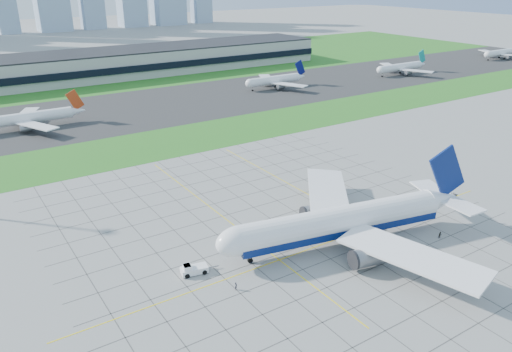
{
  "coord_description": "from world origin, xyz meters",
  "views": [
    {
      "loc": [
        -67.48,
        -80.15,
        60.09
      ],
      "look_at": [
        3.69,
        28.45,
        7.0
      ],
      "focal_mm": 35.0,
      "sensor_mm": 36.0,
      "label": 1
    }
  ],
  "objects_px": {
    "crew_far": "(440,235)",
    "distant_jet_2": "(275,80)",
    "distant_jet_4": "(501,53)",
    "distant_jet_1": "(26,118)",
    "crew_near": "(236,286)",
    "distant_jet_3": "(401,67)",
    "pushback_tug": "(193,269)",
    "airliner": "(342,222)"
  },
  "relations": [
    {
      "from": "crew_far",
      "to": "distant_jet_2",
      "type": "relative_size",
      "value": 0.04
    },
    {
      "from": "distant_jet_1",
      "to": "distant_jet_3",
      "type": "height_order",
      "value": "same"
    },
    {
      "from": "airliner",
      "to": "distant_jet_3",
      "type": "bearing_deg",
      "value": 49.51
    },
    {
      "from": "distant_jet_1",
      "to": "distant_jet_4",
      "type": "height_order",
      "value": "same"
    },
    {
      "from": "airliner",
      "to": "distant_jet_2",
      "type": "distance_m",
      "value": 173.6
    },
    {
      "from": "pushback_tug",
      "to": "distant_jet_3",
      "type": "distance_m",
      "value": 250.45
    },
    {
      "from": "crew_near",
      "to": "distant_jet_4",
      "type": "height_order",
      "value": "distant_jet_4"
    },
    {
      "from": "distant_jet_3",
      "to": "airliner",
      "type": "bearing_deg",
      "value": -141.74
    },
    {
      "from": "crew_near",
      "to": "distant_jet_3",
      "type": "distance_m",
      "value": 252.1
    },
    {
      "from": "distant_jet_2",
      "to": "distant_jet_3",
      "type": "distance_m",
      "value": 90.98
    },
    {
      "from": "crew_near",
      "to": "distant_jet_4",
      "type": "distance_m",
      "value": 349.51
    },
    {
      "from": "distant_jet_2",
      "to": "distant_jet_3",
      "type": "bearing_deg",
      "value": -6.6
    },
    {
      "from": "crew_near",
      "to": "distant_jet_3",
      "type": "xyz_separation_m",
      "value": [
        208.06,
        142.31,
        3.61
      ]
    },
    {
      "from": "pushback_tug",
      "to": "crew_near",
      "type": "relative_size",
      "value": 4.87
    },
    {
      "from": "crew_near",
      "to": "distant_jet_3",
      "type": "bearing_deg",
      "value": -11.96
    },
    {
      "from": "distant_jet_2",
      "to": "crew_far",
      "type": "bearing_deg",
      "value": -111.9
    },
    {
      "from": "distant_jet_1",
      "to": "distant_jet_3",
      "type": "relative_size",
      "value": 1.02
    },
    {
      "from": "distant_jet_3",
      "to": "distant_jet_4",
      "type": "height_order",
      "value": "same"
    },
    {
      "from": "airliner",
      "to": "distant_jet_1",
      "type": "xyz_separation_m",
      "value": [
        -44.52,
        142.2,
        -1.29
      ]
    },
    {
      "from": "crew_near",
      "to": "distant_jet_4",
      "type": "xyz_separation_m",
      "value": [
        318.61,
        143.64,
        3.61
      ]
    },
    {
      "from": "crew_near",
      "to": "distant_jet_1",
      "type": "xyz_separation_m",
      "value": [
        -13.75,
        144.69,
        3.61
      ]
    },
    {
      "from": "crew_near",
      "to": "distant_jet_2",
      "type": "height_order",
      "value": "distant_jet_2"
    },
    {
      "from": "pushback_tug",
      "to": "crew_near",
      "type": "height_order",
      "value": "pushback_tug"
    },
    {
      "from": "airliner",
      "to": "crew_far",
      "type": "distance_m",
      "value": 25.21
    },
    {
      "from": "crew_near",
      "to": "distant_jet_4",
      "type": "bearing_deg",
      "value": -22.07
    },
    {
      "from": "pushback_tug",
      "to": "distant_jet_2",
      "type": "distance_m",
      "value": 187.91
    },
    {
      "from": "crew_far",
      "to": "distant_jet_4",
      "type": "height_order",
      "value": "distant_jet_4"
    },
    {
      "from": "crew_far",
      "to": "distant_jet_4",
      "type": "xyz_separation_m",
      "value": [
        265.91,
        152.57,
        3.63
      ]
    },
    {
      "from": "distant_jet_4",
      "to": "distant_jet_2",
      "type": "bearing_deg",
      "value": 177.4
    },
    {
      "from": "airliner",
      "to": "crew_near",
      "type": "height_order",
      "value": "airliner"
    },
    {
      "from": "pushback_tug",
      "to": "airliner",
      "type": "bearing_deg",
      "value": -1.0
    },
    {
      "from": "pushback_tug",
      "to": "distant_jet_2",
      "type": "xyz_separation_m",
      "value": [
        122.35,
        142.57,
        3.45
      ]
    },
    {
      "from": "distant_jet_2",
      "to": "distant_jet_4",
      "type": "xyz_separation_m",
      "value": [
        200.93,
        -9.12,
        0.0
      ]
    },
    {
      "from": "crew_far",
      "to": "distant_jet_4",
      "type": "relative_size",
      "value": 0.04
    },
    {
      "from": "pushback_tug",
      "to": "distant_jet_2",
      "type": "height_order",
      "value": "distant_jet_2"
    },
    {
      "from": "crew_far",
      "to": "distant_jet_2",
      "type": "distance_m",
      "value": 174.29
    },
    {
      "from": "distant_jet_3",
      "to": "distant_jet_4",
      "type": "bearing_deg",
      "value": 0.69
    },
    {
      "from": "distant_jet_3",
      "to": "distant_jet_4",
      "type": "relative_size",
      "value": 1.0
    },
    {
      "from": "airliner",
      "to": "distant_jet_1",
      "type": "height_order",
      "value": "airliner"
    },
    {
      "from": "crew_near",
      "to": "distant_jet_1",
      "type": "height_order",
      "value": "distant_jet_1"
    },
    {
      "from": "distant_jet_1",
      "to": "distant_jet_2",
      "type": "relative_size",
      "value": 1.02
    },
    {
      "from": "airliner",
      "to": "pushback_tug",
      "type": "distance_m",
      "value": 36.57
    }
  ]
}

